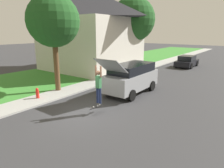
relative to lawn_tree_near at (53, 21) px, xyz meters
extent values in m
plane|color=#333335|center=(4.20, -1.58, -4.78)|extent=(120.00, 120.00, 0.00)
cube|color=#387F2D|center=(-3.80, 4.42, -4.74)|extent=(10.00, 80.00, 0.08)
cube|color=#9E9E99|center=(0.60, 4.42, -4.73)|extent=(1.80, 80.00, 0.10)
cube|color=beige|center=(-4.03, 7.91, -1.99)|extent=(8.75, 8.26, 5.42)
pyramid|color=#28282D|center=(-4.03, 7.91, 2.17)|extent=(9.55, 9.06, 2.91)
cylinder|color=brown|center=(0.00, 0.00, -2.81)|extent=(0.36, 0.36, 3.78)
sphere|color=#1E4C1E|center=(0.00, 0.00, 0.03)|extent=(3.46, 3.46, 3.46)
cylinder|color=brown|center=(-0.74, 11.22, -2.71)|extent=(0.36, 0.36, 3.99)
sphere|color=#1E4C1E|center=(-0.74, 11.22, 0.62)|extent=(4.88, 4.88, 4.88)
cube|color=gray|center=(4.35, 2.78, -3.88)|extent=(1.88, 4.47, 1.07)
cube|color=black|center=(4.35, 2.89, -3.05)|extent=(1.73, 3.48, 0.59)
cylinder|color=black|center=(3.45, 4.16, -4.43)|extent=(0.24, 0.71, 0.71)
cylinder|color=black|center=(5.24, 4.16, -4.43)|extent=(0.24, 0.71, 0.71)
cylinder|color=black|center=(3.45, 1.39, -4.43)|extent=(0.24, 0.71, 0.71)
cylinder|color=black|center=(5.24, 1.39, -4.43)|extent=(0.24, 0.71, 0.71)
cube|color=gray|center=(4.35, 0.50, -2.57)|extent=(1.65, 1.25, 0.89)
cube|color=black|center=(4.16, 15.89, -4.30)|extent=(1.80, 4.01, 0.61)
cube|color=black|center=(4.16, 15.79, -3.72)|extent=(1.58, 2.08, 0.55)
cylinder|color=black|center=(3.29, 17.09, -4.46)|extent=(0.20, 0.65, 0.65)
cylinder|color=black|center=(5.03, 17.09, -4.46)|extent=(0.20, 0.65, 0.65)
cylinder|color=black|center=(3.29, 14.69, -4.46)|extent=(0.20, 0.65, 0.65)
cylinder|color=black|center=(5.03, 14.69, -4.46)|extent=(0.20, 0.65, 0.65)
cylinder|color=#192347|center=(4.80, -1.25, -3.82)|extent=(0.13, 0.13, 0.82)
cylinder|color=#192347|center=(4.97, -1.25, -3.82)|extent=(0.13, 0.13, 0.82)
cube|color=#337042|center=(4.88, -1.25, -3.10)|extent=(0.25, 0.20, 0.63)
sphere|color=brown|center=(4.88, -1.25, -2.63)|extent=(0.23, 0.23, 0.23)
cylinder|color=brown|center=(4.72, -1.25, -2.56)|extent=(0.09, 0.09, 0.56)
cylinder|color=brown|center=(5.04, -1.25, -2.56)|extent=(0.09, 0.09, 0.56)
cube|color=black|center=(4.79, -1.37, -4.45)|extent=(0.20, 0.78, 0.16)
cylinder|color=silver|center=(4.83, -1.13, -4.36)|extent=(0.03, 0.06, 0.06)
cylinder|color=silver|center=(4.68, -1.13, -4.46)|extent=(0.03, 0.06, 0.06)
cylinder|color=silver|center=(4.82, -1.61, -4.34)|extent=(0.03, 0.06, 0.06)
cylinder|color=silver|center=(4.67, -1.61, -4.44)|extent=(0.03, 0.06, 0.06)
cylinder|color=red|center=(0.42, -1.92, -4.44)|extent=(0.20, 0.20, 0.49)
sphere|color=red|center=(0.42, -1.92, -4.11)|extent=(0.18, 0.18, 0.18)
camera|label=1|loc=(11.25, -8.62, -0.64)|focal=32.00mm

